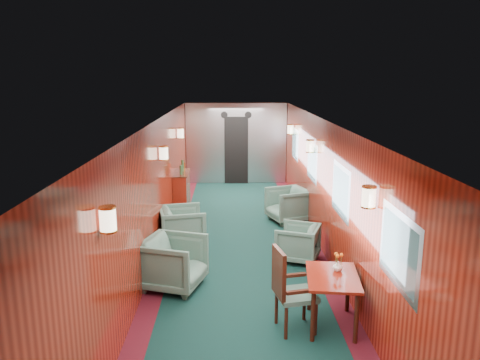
# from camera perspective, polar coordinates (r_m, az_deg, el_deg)

# --- Properties ---
(room) EXTENTS (12.00, 12.10, 2.40)m
(room) POSITION_cam_1_polar(r_m,az_deg,el_deg) (8.04, 0.19, 1.61)
(room) COLOR #0C2C27
(room) RESTS_ON ground
(bulkhead) EXTENTS (2.98, 0.17, 2.39)m
(bulkhead) POSITION_cam_1_polar(r_m,az_deg,el_deg) (13.95, -0.46, 4.42)
(bulkhead) COLOR #B8BBC0
(bulkhead) RESTS_ON ground
(windows_right) EXTENTS (0.02, 8.60, 0.80)m
(windows_right) POSITION_cam_1_polar(r_m,az_deg,el_deg) (8.49, 10.23, 0.72)
(windows_right) COLOR #A7A9AE
(windows_right) RESTS_ON ground
(wall_sconces) EXTENTS (2.97, 7.97, 0.25)m
(wall_sconces) POSITION_cam_1_polar(r_m,az_deg,el_deg) (8.57, 0.09, 3.34)
(wall_sconces) COLOR #FFEDC6
(wall_sconces) RESTS_ON ground
(dining_table) EXTENTS (0.75, 0.99, 0.69)m
(dining_table) POSITION_cam_1_polar(r_m,az_deg,el_deg) (6.21, 11.19, -12.29)
(dining_table) COLOR maroon
(dining_table) RESTS_ON ground
(side_chair) EXTENTS (0.58, 0.60, 1.10)m
(side_chair) POSITION_cam_1_polar(r_m,az_deg,el_deg) (6.01, 5.91, -12.81)
(side_chair) COLOR #1E463E
(side_chair) RESTS_ON ground
(credenza) EXTENTS (0.33, 1.06, 1.22)m
(credenza) POSITION_cam_1_polar(r_m,az_deg,el_deg) (11.19, -7.09, -1.38)
(credenza) COLOR maroon
(credenza) RESTS_ON ground
(flower_vase) EXTENTS (0.14, 0.14, 0.13)m
(flower_vase) POSITION_cam_1_polar(r_m,az_deg,el_deg) (6.28, 11.84, -10.23)
(flower_vase) COLOR silver
(flower_vase) RESTS_ON dining_table
(armchair_left_near) EXTENTS (1.08, 1.06, 0.79)m
(armchair_left_near) POSITION_cam_1_polar(r_m,az_deg,el_deg) (7.27, -8.08, -9.96)
(armchair_left_near) COLOR #1E463E
(armchair_left_near) RESTS_ON ground
(armchair_left_far) EXTENTS (0.98, 0.96, 0.75)m
(armchair_left_far) POSITION_cam_1_polar(r_m,az_deg,el_deg) (8.96, -7.03, -5.64)
(armchair_left_far) COLOR #1E463E
(armchair_left_far) RESTS_ON ground
(armchair_right_near) EXTENTS (0.90, 0.89, 0.64)m
(armchair_right_near) POSITION_cam_1_polar(r_m,az_deg,el_deg) (8.29, 7.05, -7.59)
(armchair_right_near) COLOR #1E463E
(armchair_right_near) RESTS_ON ground
(armchair_right_far) EXTENTS (1.04, 1.03, 0.75)m
(armchair_right_far) POSITION_cam_1_polar(r_m,az_deg,el_deg) (10.43, 5.85, -3.02)
(armchair_right_far) COLOR #1E463E
(armchair_right_far) RESTS_ON ground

